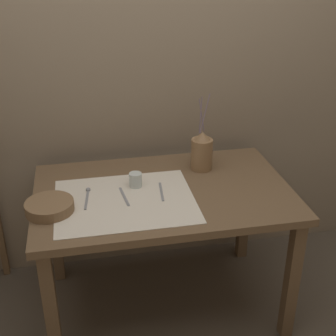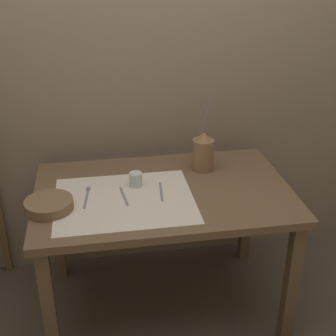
# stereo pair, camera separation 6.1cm
# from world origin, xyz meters

# --- Properties ---
(ground_plane) EXTENTS (12.00, 12.00, 0.00)m
(ground_plane) POSITION_xyz_m (0.00, 0.00, 0.00)
(ground_plane) COLOR brown
(stone_wall_back) EXTENTS (7.00, 0.06, 2.40)m
(stone_wall_back) POSITION_xyz_m (0.00, 0.52, 1.20)
(stone_wall_back) COLOR gray
(stone_wall_back) RESTS_ON ground_plane
(wooden_table) EXTENTS (1.29, 0.82, 0.74)m
(wooden_table) POSITION_xyz_m (0.00, 0.00, 0.65)
(wooden_table) COLOR brown
(wooden_table) RESTS_ON ground_plane
(linen_cloth) EXTENTS (0.67, 0.54, 0.00)m
(linen_cloth) POSITION_xyz_m (-0.20, -0.08, 0.74)
(linen_cloth) COLOR beige
(linen_cloth) RESTS_ON wooden_table
(pitcher_with_flowers) EXTENTS (0.12, 0.12, 0.43)m
(pitcher_with_flowers) POSITION_xyz_m (0.25, 0.20, 0.84)
(pitcher_with_flowers) COLOR olive
(pitcher_with_flowers) RESTS_ON wooden_table
(wooden_bowl) EXTENTS (0.23, 0.23, 0.05)m
(wooden_bowl) POSITION_xyz_m (-0.55, -0.10, 0.77)
(wooden_bowl) COLOR brown
(wooden_bowl) RESTS_ON wooden_table
(glass_tumbler_near) EXTENTS (0.06, 0.06, 0.07)m
(glass_tumbler_near) POSITION_xyz_m (-0.13, 0.06, 0.78)
(glass_tumbler_near) COLOR silver
(glass_tumbler_near) RESTS_ON wooden_table
(spoon_outer) EXTENTS (0.04, 0.20, 0.02)m
(spoon_outer) POSITION_xyz_m (-0.38, 0.02, 0.75)
(spoon_outer) COLOR gray
(spoon_outer) RESTS_ON wooden_table
(fork_outer) EXTENTS (0.03, 0.18, 0.00)m
(fork_outer) POSITION_xyz_m (-0.20, -0.04, 0.75)
(fork_outer) COLOR gray
(fork_outer) RESTS_ON wooden_table
(knife_center) EXTENTS (0.03, 0.18, 0.00)m
(knife_center) POSITION_xyz_m (-0.01, -0.03, 0.75)
(knife_center) COLOR gray
(knife_center) RESTS_ON wooden_table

